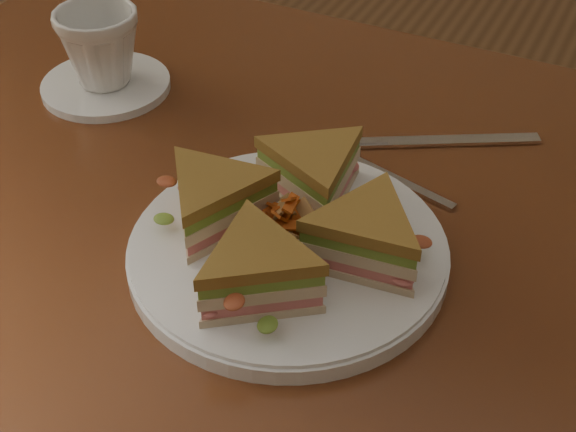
{
  "coord_description": "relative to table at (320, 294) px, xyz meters",
  "views": [
    {
      "loc": [
        0.23,
        -0.54,
        1.24
      ],
      "look_at": [
        -0.01,
        -0.06,
        0.8
      ],
      "focal_mm": 50.0,
      "sensor_mm": 36.0,
      "label": 1
    }
  ],
  "objects": [
    {
      "name": "coffee_cup",
      "position": [
        -0.33,
        0.11,
        0.15
      ],
      "size": [
        0.12,
        0.12,
        0.09
      ],
      "primitive_type": "imported",
      "rotation": [
        0.0,
        0.0,
        -0.34
      ],
      "color": "white",
      "rests_on": "saucer"
    },
    {
      "name": "spoon",
      "position": [
        -0.02,
        0.11,
        0.1
      ],
      "size": [
        0.18,
        0.06,
        0.01
      ],
      "rotation": [
        0.0,
        0.0,
        -0.26
      ],
      "color": "silver",
      "rests_on": "table"
    },
    {
      "name": "saucer",
      "position": [
        -0.33,
        0.11,
        0.1
      ],
      "size": [
        0.15,
        0.15,
        0.01
      ],
      "primitive_type": "cylinder",
      "color": "white",
      "rests_on": "table"
    },
    {
      "name": "crisps_mound",
      "position": [
        -0.01,
        -0.06,
        0.14
      ],
      "size": [
        0.09,
        0.09,
        0.05
      ],
      "primitive_type": null,
      "color": "#D65A1B",
      "rests_on": "plate"
    },
    {
      "name": "knife",
      "position": [
        0.05,
        0.17,
        0.1
      ],
      "size": [
        0.19,
        0.12,
        0.0
      ],
      "rotation": [
        0.0,
        0.0,
        0.5
      ],
      "color": "silver",
      "rests_on": "table"
    },
    {
      "name": "table",
      "position": [
        0.0,
        0.0,
        0.0
      ],
      "size": [
        1.2,
        0.8,
        0.75
      ],
      "color": "#3E1D0E",
      "rests_on": "ground"
    },
    {
      "name": "plate",
      "position": [
        -0.01,
        -0.06,
        0.11
      ],
      "size": [
        0.29,
        0.29,
        0.02
      ],
      "primitive_type": "cylinder",
      "color": "white",
      "rests_on": "table"
    },
    {
      "name": "sandwich_wedges",
      "position": [
        -0.01,
        -0.06,
        0.14
      ],
      "size": [
        0.27,
        0.27,
        0.06
      ],
      "color": "beige",
      "rests_on": "plate"
    }
  ]
}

